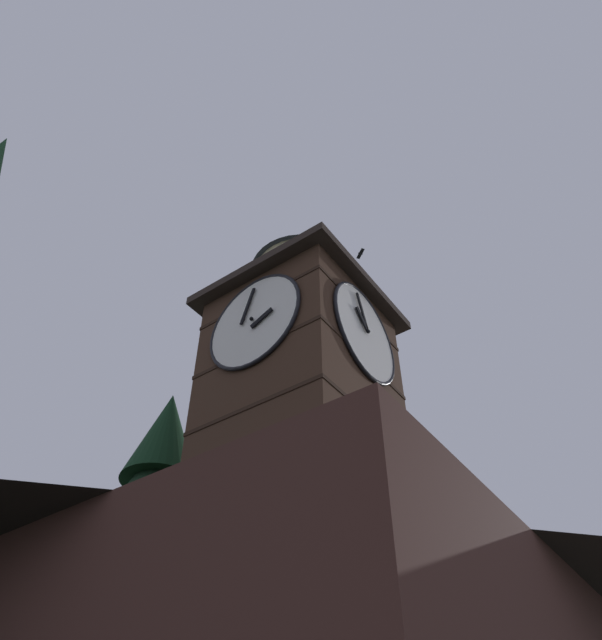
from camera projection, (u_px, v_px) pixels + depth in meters
clock_tower at (301, 379)px, 15.49m from camera, size 4.54×4.54×9.70m
moon at (91, 605)px, 41.99m from camera, size 1.68×1.68×1.68m
flying_bird_high at (360, 254)px, 26.49m from camera, size 0.47×0.57×0.12m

